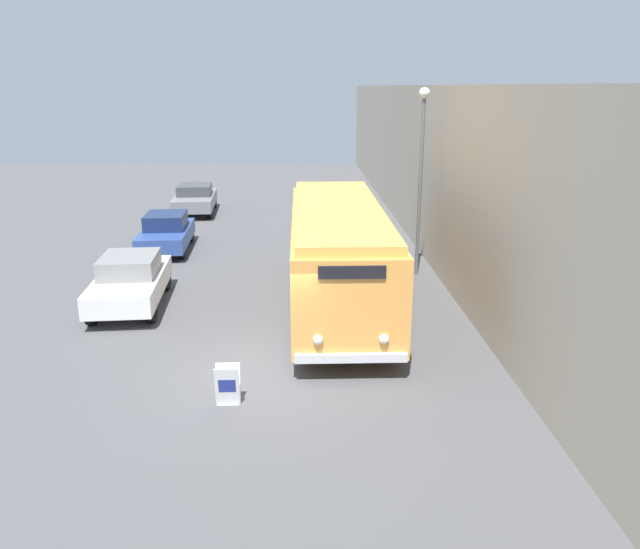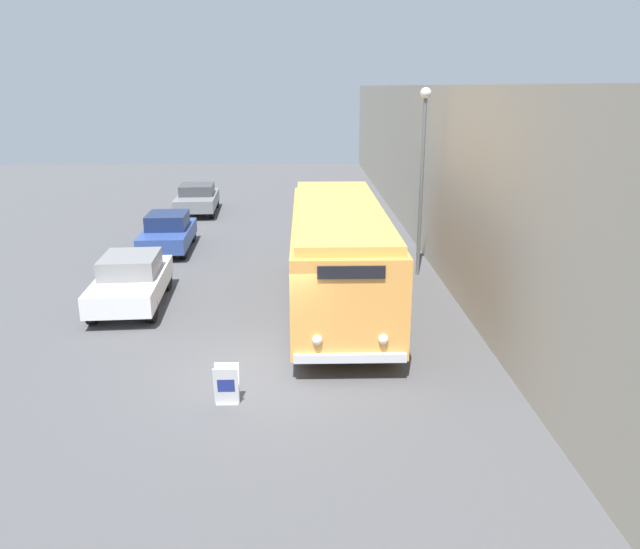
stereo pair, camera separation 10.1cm
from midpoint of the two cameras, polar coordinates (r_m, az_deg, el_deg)
name	(u,v)px [view 2 (the right image)]	position (r m, az deg, el deg)	size (l,w,h in m)	color
ground_plane	(264,372)	(14.56, -4.98, -8.87)	(80.00, 80.00, 0.00)	#4C4C4F
building_wall_right	(433,174)	(23.80, 10.40, 9.01)	(0.30, 60.00, 6.34)	#B2A893
vintage_bus	(338,251)	(18.18, 1.86, 2.18)	(2.63, 10.04, 3.02)	black
sign_board	(227,385)	(13.13, -8.32, -9.99)	(0.51, 0.32, 0.86)	gray
streetlamp	(423,156)	(21.25, 9.52, 10.61)	(0.36, 0.36, 6.27)	#595E60
parked_car_near	(131,280)	(19.32, -16.74, -0.50)	(2.13, 4.42, 1.53)	black
parked_car_mid	(168,232)	(25.57, -13.62, 3.80)	(1.97, 4.19, 1.48)	black
parked_car_far	(197,198)	(32.93, -11.07, 6.85)	(2.19, 4.41, 1.47)	black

